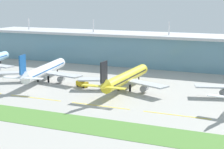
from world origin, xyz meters
name	(u,v)px	position (x,y,z in m)	size (l,w,h in m)	color
ground_plane	(103,108)	(0.00, 0.00, 0.00)	(600.00, 600.00, 0.00)	#A8A59E
terminal_building	(170,50)	(0.00, 110.09, 11.39)	(288.00, 34.00, 31.38)	#6693A8
airliner_near_middle	(44,70)	(-53.42, 35.60, 6.45)	(47.99, 61.23, 18.90)	white
airliner_center	(125,78)	(-3.49, 34.38, 6.45)	(48.80, 60.92, 18.90)	yellow
taxiway_stripe_mid_west	(35,98)	(-37.00, 3.03, 0.02)	(28.00, 0.70, 0.04)	yellow
taxiway_stripe_centre	(100,106)	(-3.00, 3.03, 0.02)	(28.00, 0.70, 0.04)	yellow
taxiway_stripe_mid_east	(176,115)	(31.00, 3.03, 0.02)	(28.00, 0.70, 0.04)	yellow
grass_verge	(79,124)	(0.00, -22.03, 0.05)	(300.00, 18.00, 0.10)	#518438
fuel_truck	(82,83)	(-27.04, 32.01, 2.26)	(7.65, 4.83, 4.95)	gold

